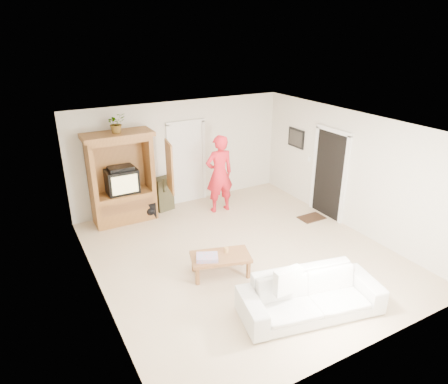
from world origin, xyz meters
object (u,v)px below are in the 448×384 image
at_px(man, 219,174).
at_px(coffee_table, 221,258).
at_px(sofa, 310,295).
at_px(armoire, 123,184).

height_order(man, coffee_table, man).
xyz_separation_m(sofa, coffee_table, (-0.73, 1.61, 0.02)).
distance_m(armoire, man, 2.25).
bearing_deg(man, sofa, 85.18).
height_order(armoire, coffee_table, armoire).
height_order(man, sofa, man).
height_order(armoire, man, armoire).
bearing_deg(sofa, man, 93.99).
bearing_deg(armoire, man, -15.65).
height_order(armoire, sofa, armoire).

